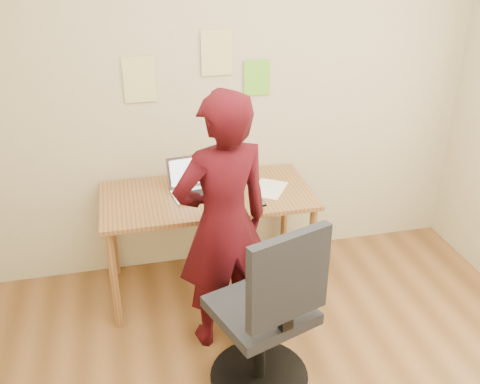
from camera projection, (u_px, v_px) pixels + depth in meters
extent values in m
cube|color=beige|center=(232.00, 86.00, 3.67)|extent=(3.50, 0.04, 2.70)
cube|color=olive|center=(207.00, 196.00, 3.56)|extent=(1.40, 0.70, 0.03)
cylinder|color=olive|center=(114.00, 280.00, 3.34)|extent=(0.05, 0.05, 0.71)
cylinder|color=olive|center=(311.00, 254.00, 3.60)|extent=(0.05, 0.05, 0.71)
cylinder|color=olive|center=(112.00, 232.00, 3.86)|extent=(0.05, 0.05, 0.71)
cylinder|color=olive|center=(284.00, 212.00, 4.12)|extent=(0.05, 0.05, 0.71)
cube|color=#ADADB4|center=(196.00, 194.00, 3.53)|extent=(0.34, 0.26, 0.01)
cube|color=black|center=(196.00, 193.00, 3.53)|extent=(0.27, 0.15, 0.00)
cube|color=#ADADB4|center=(190.00, 171.00, 3.60)|extent=(0.32, 0.11, 0.21)
cube|color=white|center=(190.00, 171.00, 3.60)|extent=(0.28, 0.08, 0.17)
cube|color=white|center=(269.00, 189.00, 3.62)|extent=(0.32, 0.35, 0.00)
cube|color=black|center=(259.00, 202.00, 3.44)|extent=(0.08, 0.13, 0.01)
cube|color=#3F4C59|center=(259.00, 202.00, 3.44)|extent=(0.07, 0.11, 0.00)
cube|color=#DDD184|center=(139.00, 80.00, 3.48)|extent=(0.21, 0.00, 0.30)
cube|color=#DDD184|center=(217.00, 53.00, 3.52)|extent=(0.21, 0.00, 0.30)
cube|color=#70CE2E|center=(257.00, 78.00, 3.66)|extent=(0.18, 0.00, 0.24)
cube|color=black|center=(261.00, 310.00, 2.86)|extent=(0.61, 0.61, 0.06)
cube|color=black|center=(289.00, 278.00, 2.54)|extent=(0.45, 0.20, 0.48)
cube|color=black|center=(286.00, 318.00, 2.65)|extent=(0.08, 0.06, 0.13)
cylinder|color=black|center=(260.00, 347.00, 2.98)|extent=(0.06, 0.06, 0.48)
cylinder|color=black|center=(259.00, 376.00, 3.08)|extent=(0.56, 0.56, 0.03)
imported|color=#37070D|center=(223.00, 225.00, 3.06)|extent=(0.66, 0.50, 1.61)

